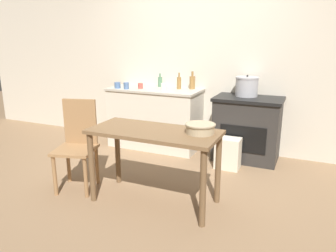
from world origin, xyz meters
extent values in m
plane|color=#896B4C|center=(0.00, 0.00, 0.00)|extent=(14.00, 14.00, 0.00)
cube|color=beige|center=(0.00, 1.58, 1.27)|extent=(8.00, 0.07, 2.55)
cube|color=beige|center=(-0.54, 1.26, 0.42)|extent=(1.30, 0.58, 0.84)
cube|color=#B6AD9C|center=(-0.54, 1.26, 0.85)|extent=(1.33, 0.61, 0.03)
cube|color=#2D2B28|center=(0.78, 1.29, 0.40)|extent=(0.82, 0.53, 0.79)
cube|color=black|center=(0.78, 1.29, 0.81)|extent=(0.86, 0.57, 0.04)
cube|color=black|center=(0.78, 1.02, 0.35)|extent=(0.57, 0.01, 0.33)
cube|color=brown|center=(0.20, -0.26, 0.72)|extent=(1.23, 0.56, 0.03)
cylinder|color=brown|center=(-0.37, -0.50, 0.35)|extent=(0.06, 0.06, 0.70)
cylinder|color=brown|center=(0.76, -0.50, 0.35)|extent=(0.06, 0.06, 0.70)
cylinder|color=brown|center=(-0.37, -0.03, 0.35)|extent=(0.06, 0.06, 0.70)
cylinder|color=brown|center=(0.76, -0.03, 0.35)|extent=(0.06, 0.06, 0.70)
cube|color=#997047|center=(-0.68, -0.36, 0.44)|extent=(0.50, 0.50, 0.03)
cube|color=#997047|center=(-0.73, -0.18, 0.70)|extent=(0.35, 0.13, 0.49)
cylinder|color=#997047|center=(-0.79, -0.56, 0.21)|extent=(0.04, 0.04, 0.43)
cylinder|color=#997047|center=(-0.48, -0.47, 0.21)|extent=(0.04, 0.04, 0.43)
cylinder|color=#997047|center=(-0.89, -0.24, 0.21)|extent=(0.04, 0.04, 0.43)
cylinder|color=#997047|center=(-0.57, -0.15, 0.21)|extent=(0.04, 0.04, 0.43)
cube|color=beige|center=(0.64, 0.87, 0.19)|extent=(0.30, 0.21, 0.39)
cylinder|color=#A8A8AD|center=(0.73, 1.37, 0.95)|extent=(0.29, 0.29, 0.23)
cylinder|color=#A8A8AD|center=(0.73, 1.37, 1.07)|extent=(0.30, 0.30, 0.02)
sphere|color=black|center=(0.73, 1.37, 1.09)|extent=(0.02, 0.02, 0.02)
cylinder|color=tan|center=(0.62, -0.18, 0.78)|extent=(0.26, 0.26, 0.09)
cylinder|color=tan|center=(0.62, -0.18, 0.82)|extent=(0.28, 0.28, 0.01)
cylinder|color=#517F5B|center=(-0.55, 1.45, 0.94)|extent=(0.06, 0.06, 0.14)
cylinder|color=#517F5B|center=(-0.55, 1.45, 1.03)|extent=(0.02, 0.02, 0.05)
cylinder|color=olive|center=(-0.21, 1.36, 0.95)|extent=(0.06, 0.06, 0.17)
cylinder|color=olive|center=(-0.21, 1.36, 1.06)|extent=(0.02, 0.02, 0.06)
cylinder|color=olive|center=(-0.04, 1.43, 0.95)|extent=(0.08, 0.08, 0.18)
cylinder|color=olive|center=(-0.04, 1.43, 1.08)|extent=(0.03, 0.03, 0.07)
cylinder|color=silver|center=(-0.37, 1.17, 0.91)|extent=(0.07, 0.07, 0.10)
cylinder|color=#4C6B99|center=(-1.05, 1.07, 0.91)|extent=(0.09, 0.09, 0.08)
cylinder|color=#B74C42|center=(-0.73, 1.17, 0.90)|extent=(0.07, 0.07, 0.08)
cylinder|color=#4C6B99|center=(-0.89, 1.05, 0.91)|extent=(0.08, 0.08, 0.09)
camera|label=1|loc=(1.51, -2.90, 1.59)|focal=35.00mm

